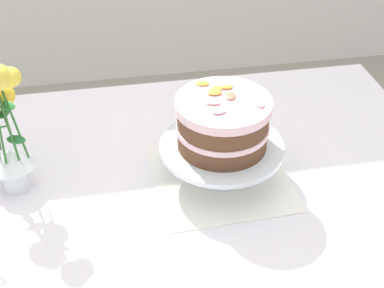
% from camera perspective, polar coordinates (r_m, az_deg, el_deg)
% --- Properties ---
extents(dining_table, '(1.40, 1.00, 0.74)m').
position_cam_1_polar(dining_table, '(1.34, -1.86, -8.07)').
color(dining_table, white).
rests_on(dining_table, ground).
extents(linen_napkin, '(0.33, 0.33, 0.00)m').
position_cam_1_polar(linen_napkin, '(1.32, 3.00, -3.48)').
color(linen_napkin, white).
rests_on(linen_napkin, dining_table).
extents(cake_stand, '(0.29, 0.29, 0.10)m').
position_cam_1_polar(cake_stand, '(1.27, 3.11, -0.66)').
color(cake_stand, silver).
rests_on(cake_stand, linen_napkin).
extents(layer_cake, '(0.22, 0.22, 0.13)m').
position_cam_1_polar(layer_cake, '(1.23, 3.23, 2.24)').
color(layer_cake, brown).
rests_on(layer_cake, cake_stand).
extents(flower_vase, '(0.12, 0.11, 0.33)m').
position_cam_1_polar(flower_vase, '(1.27, -19.13, 1.64)').
color(flower_vase, silver).
rests_on(flower_vase, dining_table).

